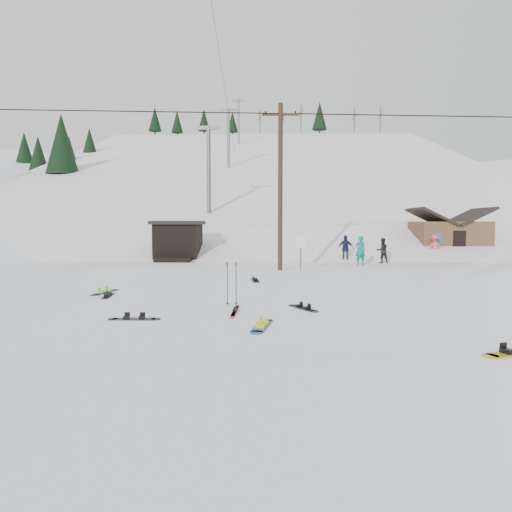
{
  "coord_description": "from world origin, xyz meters",
  "views": [
    {
      "loc": [
        1.4,
        -10.96,
        2.52
      ],
      "look_at": [
        0.94,
        4.98,
        1.4
      ],
      "focal_mm": 32.0,
      "sensor_mm": 36.0,
      "label": 1
    }
  ],
  "objects_px": {
    "utility_pole": "(280,184)",
    "hero_skis": "(235,311)",
    "cabin": "(448,238)",
    "hero_snowboard": "(262,325)"
  },
  "relations": [
    {
      "from": "hero_snowboard",
      "to": "hero_skis",
      "type": "relative_size",
      "value": 0.85
    },
    {
      "from": "utility_pole",
      "to": "hero_skis",
      "type": "bearing_deg",
      "value": -97.48
    },
    {
      "from": "hero_snowboard",
      "to": "hero_skis",
      "type": "xyz_separation_m",
      "value": [
        -0.81,
        1.89,
        -0.0
      ]
    },
    {
      "from": "utility_pole",
      "to": "cabin",
      "type": "height_order",
      "value": "utility_pole"
    },
    {
      "from": "hero_skis",
      "to": "utility_pole",
      "type": "bearing_deg",
      "value": 83.63
    },
    {
      "from": "cabin",
      "to": "utility_pole",
      "type": "bearing_deg",
      "value": -142.44
    },
    {
      "from": "cabin",
      "to": "hero_skis",
      "type": "xyz_separation_m",
      "value": [
        -14.58,
        -22.01,
        -1.45
      ]
    },
    {
      "from": "utility_pole",
      "to": "hero_skis",
      "type": "height_order",
      "value": "utility_pole"
    },
    {
      "from": "cabin",
      "to": "hero_skis",
      "type": "relative_size",
      "value": 2.79
    },
    {
      "from": "utility_pole",
      "to": "cabin",
      "type": "relative_size",
      "value": 1.67
    }
  ]
}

